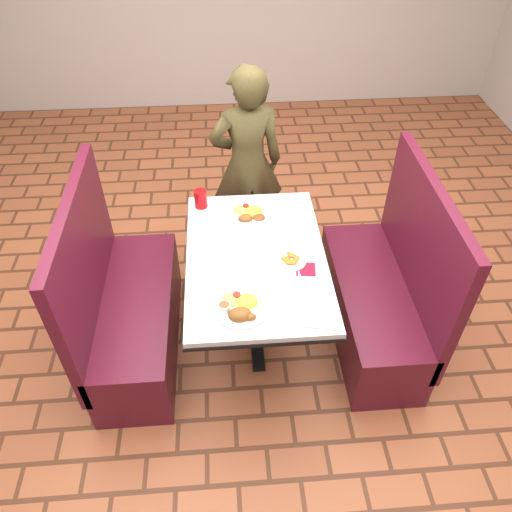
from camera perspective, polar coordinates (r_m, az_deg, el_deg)
name	(u,v)px	position (r m, az deg, el deg)	size (l,w,h in m)	color
room	(256,51)	(2.24, 0.00, 22.35)	(7.00, 7.04, 2.82)	#9F5634
dining_table	(256,268)	(2.93, 0.00, -1.38)	(0.81, 1.21, 0.75)	silver
booth_bench_left	(128,312)	(3.23, -14.37, -6.23)	(0.47, 1.20, 1.17)	#531325
booth_bench_right	(380,298)	(3.30, 13.99, -4.65)	(0.47, 1.20, 1.17)	#531325
diner_person	(247,164)	(3.67, -1.03, 10.43)	(0.54, 0.35, 1.47)	brown
near_dinner_plate	(240,306)	(2.56, -1.80, -5.74)	(0.28, 0.28, 0.09)	white
far_dinner_plate	(250,213)	(3.13, -0.73, 4.96)	(0.27, 0.27, 0.07)	white
plantain_plate	(291,260)	(2.83, 4.06, -0.47)	(0.17, 0.17, 0.03)	white
maroon_napkin	(306,269)	(2.80, 5.70, -1.51)	(0.11, 0.11, 0.00)	maroon
spoon_utensil	(300,278)	(2.74, 5.10, -2.57)	(0.01, 0.11, 0.00)	silver
red_tumbler	(201,199)	(3.21, -6.34, 6.53)	(0.08, 0.08, 0.12)	#BB0C10
paper_napkin	(315,317)	(2.56, 6.78, -6.93)	(0.19, 0.14, 0.01)	white
knife_utensil	(251,309)	(2.57, -0.63, -6.02)	(0.01, 0.16, 0.00)	silver
fork_utensil	(247,310)	(2.57, -0.98, -6.20)	(0.01, 0.16, 0.00)	silver
lettuce_shreds	(262,249)	(2.91, 0.70, 0.85)	(0.28, 0.32, 0.00)	#86B147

